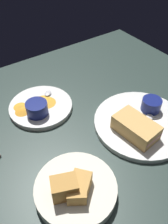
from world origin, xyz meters
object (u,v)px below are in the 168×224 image
Objects in this scene: plate_chips_companion at (41,107)px; ramekin_light_gravy at (37,108)px; ramekin_dark_sauce at (152,105)px; spoon_by_dark_ramekin at (149,120)px; bread_basket_rear at (75,189)px; spoon_by_gravy_ramekin at (46,96)px; plate_sandwich_main at (141,123)px; sandwich_half_near at (136,127)px.

ramekin_light_gravy is at bearing 140.19° from plate_chips_companion.
ramekin_dark_sauce is 37.21cm from ramekin_light_gravy.
bread_basket_rear reaches higher than spoon_by_dark_ramekin.
plate_chips_companion is 4.77cm from spoon_by_gravy_ramekin.
plate_sandwich_main is at bearing -75.52° from bread_basket_rear.
spoon_by_gravy_ramekin is 0.44× the size of bread_basket_rear.
ramekin_light_gravy is (21.78, 25.01, 3.08)cm from plate_sandwich_main.
plate_chips_companion is at bearing 51.16° from ramekin_dark_sauce.
bread_basket_rear is at bearing 104.72° from ramekin_dark_sauce.
ramekin_light_gravy is at bearing 48.96° from plate_sandwich_main.
sandwich_half_near is 12.21cm from ramekin_dark_sauce.
sandwich_half_near is 25.30cm from bread_basket_rear.
ramekin_light_gravy is 8.92cm from spoon_by_gravy_ramekin.
bread_basket_rear is at bearing 104.48° from plate_sandwich_main.
spoon_by_dark_ramekin is at bearing -136.89° from plate_chips_companion.
ramekin_light_gravy is 0.79× the size of spoon_by_gravy_ramekin.
plate_sandwich_main is at bearing 105.84° from ramekin_dark_sauce.
spoon_by_gravy_ramekin is (5.97, -6.35, -1.92)cm from ramekin_light_gravy.
spoon_by_dark_ramekin is at bearing -118.55° from plate_sandwich_main.
plate_sandwich_main is 33.51cm from plate_chips_companion.
sandwich_half_near reaches higher than plate_chips_companion.
bread_basket_rear is (-7.68, 29.76, 1.49)cm from plate_sandwich_main.
ramekin_dark_sauce is at bearing -128.84° from plate_chips_companion.
ramekin_light_gravy reaches higher than ramekin_dark_sauce.
ramekin_light_gravy is (19.96, 31.40, 0.10)cm from ramekin_dark_sauce.
sandwich_half_near is 0.66× the size of plate_chips_companion.
bread_basket_rear is at bearing 102.19° from sandwich_half_near.
spoon_by_gravy_ramekin is at bearing 35.68° from spoon_by_dark_ramekin.
sandwich_half_near is at bearing 99.82° from spoon_by_dark_ramekin.
bread_basket_rear is (-35.43, 11.09, 0.33)cm from spoon_by_gravy_ramekin.
sandwich_half_near is (-2.35, 5.09, 3.20)cm from plate_sandwich_main.
bread_basket_rear is at bearing 170.85° from ramekin_light_gravy.
spoon_by_dark_ramekin is 35.50cm from ramekin_light_gravy.
spoon_by_gravy_ramekin is at bearing -17.38° from bread_basket_rear.
spoon_by_gravy_ramekin is (25.93, 25.05, -1.82)cm from ramekin_dark_sauce.
plate_chips_companion is 3.05× the size of ramekin_light_gravy.
ramekin_dark_sauce reaches higher than plate_chips_companion.
spoon_by_dark_ramekin and spoon_by_gravy_ramekin have the same top height.
sandwich_half_near reaches higher than plate_sandwich_main.
sandwich_half_near is 33.08cm from spoon_by_gravy_ramekin.
bread_basket_rear is at bearing 101.66° from spoon_by_dark_ramekin.
spoon_by_dark_ramekin reaches higher than plate_chips_companion.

